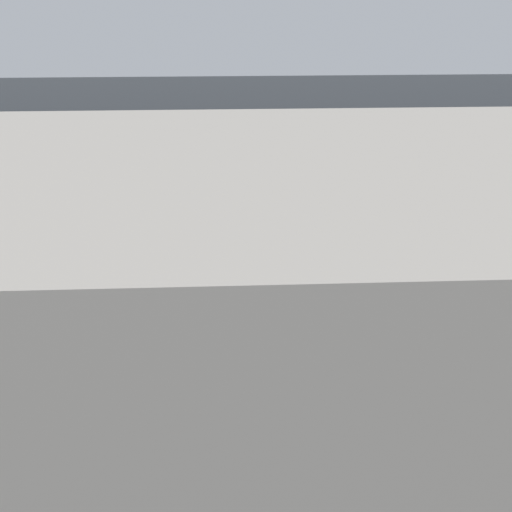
# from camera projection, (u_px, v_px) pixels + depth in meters

# --- Properties ---
(ground_plane) EXTENTS (60.00, 60.00, 0.00)m
(ground_plane) POSITION_uv_depth(u_px,v_px,m) (352.00, 283.00, 13.67)
(ground_plane) COLOR black
(kerb_strip) EXTENTS (24.00, 3.20, 0.04)m
(kerb_strip) POSITION_uv_depth(u_px,v_px,m) (407.00, 405.00, 9.76)
(kerb_strip) COLOR gray
(kerb_strip) RESTS_ON ground
(moving_hatchback) EXTENTS (3.95, 1.83, 2.06)m
(moving_hatchback) POSITION_uv_depth(u_px,v_px,m) (344.00, 218.00, 14.06)
(moving_hatchback) COLOR orange
(moving_hatchback) RESTS_ON ground
(fire_hydrant) EXTENTS (0.42, 0.31, 0.80)m
(fire_hydrant) POSITION_uv_depth(u_px,v_px,m) (118.00, 327.00, 11.09)
(fire_hydrant) COLOR red
(fire_hydrant) RESTS_ON ground
(pedestrian) EXTENTS (0.31, 0.56, 1.22)m
(pedestrian) POSITION_uv_depth(u_px,v_px,m) (46.00, 319.00, 10.71)
(pedestrian) COLOR #B2262D
(pedestrian) RESTS_ON ground
(sign_post) EXTENTS (0.07, 0.44, 2.40)m
(sign_post) POSITION_uv_depth(u_px,v_px,m) (111.00, 311.00, 8.94)
(sign_post) COLOR #4C4C51
(sign_post) RESTS_ON ground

